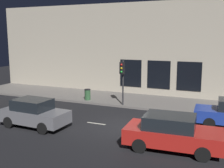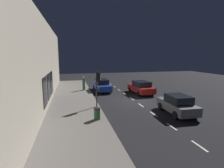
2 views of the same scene
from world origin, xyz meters
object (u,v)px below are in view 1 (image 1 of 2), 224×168
traffic_light (122,73)px  parked_car_1 (34,113)px  parked_car_2 (172,132)px  trash_bin (88,94)px

traffic_light → parked_car_1: traffic_light is taller
parked_car_2 → trash_bin: bearing=-133.6°
parked_car_2 → traffic_light: bearing=-145.3°
parked_car_2 → trash_bin: (6.74, 7.94, -0.21)m
traffic_light → trash_bin: bearing=79.6°
traffic_light → parked_car_2: 8.00m
trash_bin → traffic_light: bearing=-100.4°
traffic_light → parked_car_1: bearing=153.5°
traffic_light → parked_car_1: 6.94m
traffic_light → trash_bin: 3.72m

